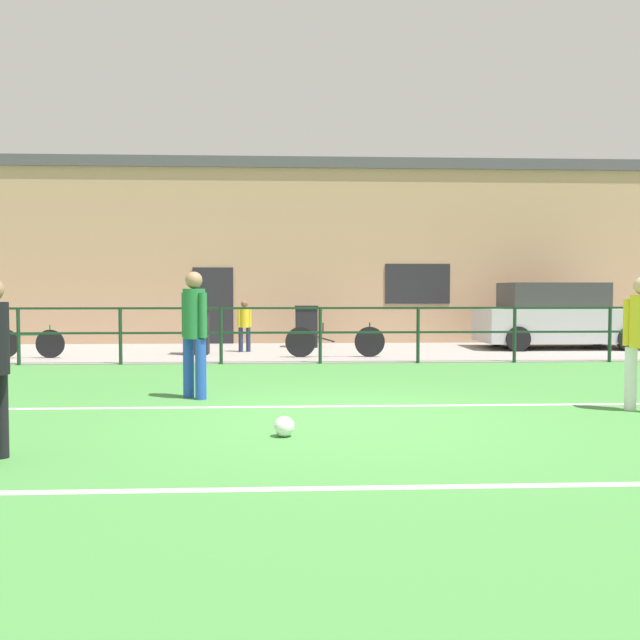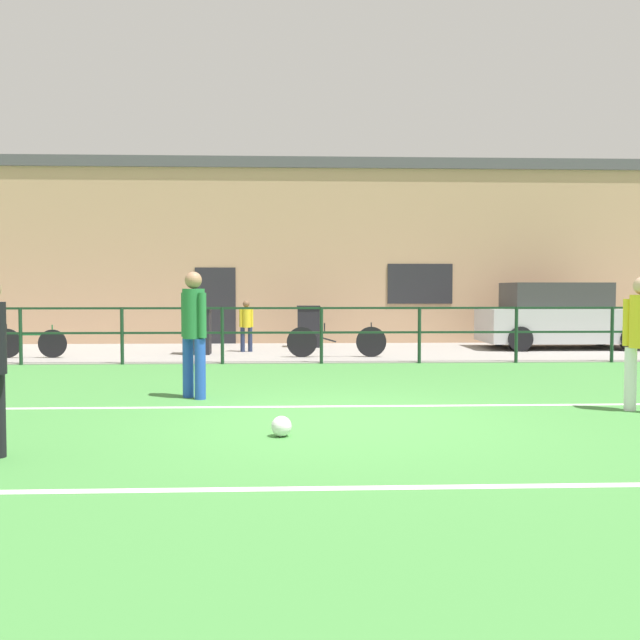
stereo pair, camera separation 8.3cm
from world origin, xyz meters
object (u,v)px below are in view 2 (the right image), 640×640
object	(u,v)px
player_winger	(194,327)
bicycle_parked_2	(14,343)
trash_bin_0	(308,326)
bicycle_parked_3	(336,341)
spectator_child	(246,323)
parked_car_red	(560,317)
soccer_ball_match	(281,426)
trash_bin_1	(198,331)

from	to	relation	value
player_winger	bicycle_parked_2	distance (m)	7.28
player_winger	trash_bin_0	size ratio (longest dim) A/B	1.64
bicycle_parked_3	trash_bin_0	distance (m)	2.68
spectator_child	parked_car_red	size ratio (longest dim) A/B	0.30
trash_bin_0	player_winger	bearing A→B (deg)	-102.34
spectator_child	trash_bin_0	distance (m)	1.96
player_winger	spectator_child	distance (m)	6.85
soccer_ball_match	trash_bin_0	distance (m)	10.62
parked_car_red	trash_bin_1	world-z (taller)	parked_car_red
trash_bin_0	bicycle_parked_2	bearing A→B (deg)	-158.52
parked_car_red	trash_bin_1	size ratio (longest dim) A/B	3.77
soccer_ball_match	trash_bin_1	size ratio (longest dim) A/B	0.20
player_winger	spectator_child	xyz separation A→B (m)	(0.26, 6.84, -0.28)
player_winger	soccer_ball_match	size ratio (longest dim) A/B	8.30
spectator_child	bicycle_parked_3	xyz separation A→B (m)	(2.06, -1.38, -0.35)
player_winger	bicycle_parked_2	size ratio (longest dim) A/B	0.78
soccer_ball_match	spectator_child	xyz separation A→B (m)	(-0.99, 9.36, 0.61)
spectator_child	parked_car_red	xyz separation A→B (m)	(7.85, 0.67, 0.08)
bicycle_parked_2	trash_bin_0	world-z (taller)	trash_bin_0
parked_car_red	bicycle_parked_3	bearing A→B (deg)	-160.57
bicycle_parked_2	trash_bin_1	world-z (taller)	trash_bin_1
spectator_child	soccer_ball_match	bearing A→B (deg)	83.39
bicycle_parked_3	soccer_ball_match	bearing A→B (deg)	-97.68
player_winger	soccer_ball_match	distance (m)	2.94
parked_car_red	soccer_ball_match	bearing A→B (deg)	-124.41
soccer_ball_match	bicycle_parked_2	distance (m)	10.00
bicycle_parked_3	spectator_child	bearing A→B (deg)	146.27
player_winger	bicycle_parked_3	distance (m)	5.97
parked_car_red	trash_bin_0	world-z (taller)	parked_car_red
bicycle_parked_3	trash_bin_1	xyz separation A→B (m)	(-3.12, 0.79, 0.19)
player_winger	trash_bin_0	world-z (taller)	player_winger
soccer_ball_match	bicycle_parked_2	size ratio (longest dim) A/B	0.09
soccer_ball_match	trash_bin_1	distance (m)	9.01
soccer_ball_match	parked_car_red	xyz separation A→B (m)	(6.86, 10.02, 0.69)
trash_bin_1	soccer_ball_match	bearing A→B (deg)	-76.90
parked_car_red	bicycle_parked_3	world-z (taller)	parked_car_red
player_winger	parked_car_red	xyz separation A→B (m)	(8.11, 7.51, -0.20)
bicycle_parked_2	soccer_ball_match	bearing A→B (deg)	-53.75
spectator_child	trash_bin_0	size ratio (longest dim) A/B	1.15
trash_bin_0	trash_bin_1	distance (m)	3.15
trash_bin_1	player_winger	bearing A→B (deg)	-82.76
bicycle_parked_2	bicycle_parked_3	xyz separation A→B (m)	(6.99, -0.09, 0.02)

